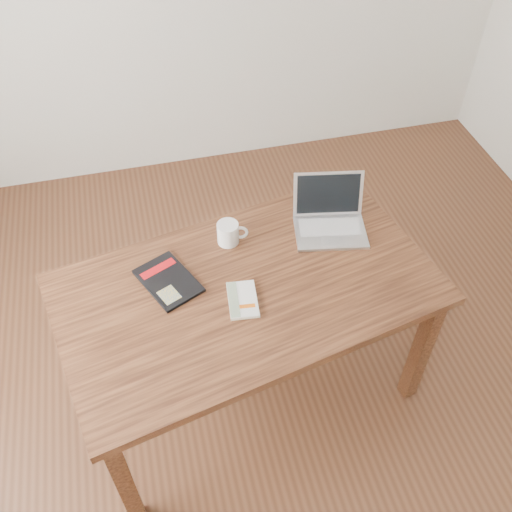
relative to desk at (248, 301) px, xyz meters
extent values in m
plane|color=#522F1C|center=(0.11, -0.12, -0.66)|extent=(4.00, 4.00, 0.00)
cube|color=#4E2A17|center=(0.00, 0.00, 0.07)|extent=(1.62, 1.13, 0.04)
cube|color=#4E2A17|center=(-0.59, -0.49, -0.31)|extent=(0.08, 0.08, 0.71)
cube|color=#4E2A17|center=(0.74, -0.21, -0.31)|extent=(0.08, 0.08, 0.71)
cube|color=#4E2A17|center=(-0.74, 0.21, -0.31)|extent=(0.08, 0.08, 0.71)
cube|color=#4E2A17|center=(0.59, 0.49, -0.31)|extent=(0.08, 0.08, 0.71)
cube|color=silver|center=(-0.03, -0.07, 0.10)|extent=(0.13, 0.19, 0.01)
cube|color=white|center=(-0.03, -0.07, 0.10)|extent=(0.13, 0.19, 0.01)
cube|color=gray|center=(-0.07, -0.06, 0.11)|extent=(0.06, 0.18, 0.00)
cube|color=#D55B0F|center=(-0.03, -0.11, 0.11)|extent=(0.06, 0.02, 0.00)
cube|color=black|center=(-0.30, 0.10, 0.10)|extent=(0.27, 0.32, 0.01)
cube|color=#B50C12|center=(-0.33, 0.17, 0.10)|extent=(0.15, 0.10, 0.00)
cube|color=gray|center=(-0.31, 0.02, 0.10)|extent=(0.09, 0.10, 0.00)
cube|color=silver|center=(0.42, 0.21, 0.10)|extent=(0.34, 0.26, 0.01)
cube|color=silver|center=(0.42, 0.23, 0.10)|extent=(0.28, 0.16, 0.00)
cube|color=#BCBCC1|center=(0.41, 0.14, 0.10)|extent=(0.10, 0.06, 0.00)
cube|color=silver|center=(0.44, 0.34, 0.20)|extent=(0.31, 0.12, 0.20)
cube|color=black|center=(0.44, 0.33, 0.20)|extent=(0.28, 0.10, 0.17)
cylinder|color=white|center=(-0.02, 0.26, 0.14)|extent=(0.09, 0.09, 0.10)
cylinder|color=black|center=(-0.02, 0.26, 0.18)|extent=(0.08, 0.08, 0.01)
torus|color=white|center=(0.03, 0.25, 0.14)|extent=(0.07, 0.03, 0.07)
camera|label=1|loc=(-0.32, -1.43, 1.81)|focal=40.00mm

